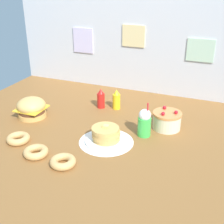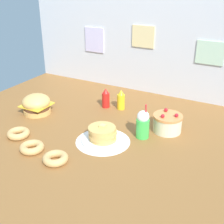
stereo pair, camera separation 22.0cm
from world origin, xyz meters
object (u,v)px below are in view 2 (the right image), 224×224
object	(u,v)px
ketchup_bottle	(106,98)
donut_pink_glaze	(18,133)
burger	(37,104)
mustard_bottle	(121,100)
cream_soda_cup	(143,124)
pancake_stack	(103,135)
donut_chocolate	(32,147)
layer_cake	(167,123)
donut_vanilla	(55,158)

from	to	relation	value
ketchup_bottle	donut_pink_glaze	world-z (taller)	ketchup_bottle
ketchup_bottle	burger	bearing A→B (deg)	-139.40
mustard_bottle	cream_soda_cup	xyz separation A→B (m)	(0.35, -0.36, 0.02)
pancake_stack	donut_chocolate	xyz separation A→B (m)	(-0.35, -0.32, -0.03)
donut_pink_glaze	burger	bearing A→B (deg)	111.97
layer_cake	mustard_bottle	distance (m)	0.51
donut_pink_glaze	layer_cake	bearing A→B (deg)	32.88
cream_soda_cup	donut_chocolate	xyz separation A→B (m)	(-0.56, -0.51, -0.07)
burger	donut_pink_glaze	xyz separation A→B (m)	(0.15, -0.37, -0.05)
pancake_stack	donut_chocolate	size ratio (longest dim) A/B	1.83
burger	mustard_bottle	xyz separation A→B (m)	(0.56, 0.40, 0.00)
donut_vanilla	pancake_stack	bearing A→B (deg)	68.87
ketchup_bottle	mustard_bottle	size ratio (longest dim) A/B	1.00
burger	ketchup_bottle	bearing A→B (deg)	40.60
mustard_bottle	donut_pink_glaze	size ratio (longest dim) A/B	1.08
pancake_stack	ketchup_bottle	xyz separation A→B (m)	(-0.27, 0.52, 0.03)
pancake_stack	donut_chocolate	world-z (taller)	pancake_stack
pancake_stack	donut_vanilla	xyz separation A→B (m)	(-0.13, -0.35, -0.03)
donut_chocolate	donut_vanilla	size ratio (longest dim) A/B	1.00
cream_soda_cup	donut_pink_glaze	distance (m)	0.88
cream_soda_cup	donut_pink_glaze	xyz separation A→B (m)	(-0.77, -0.41, -0.07)
burger	donut_vanilla	world-z (taller)	burger
layer_cake	donut_vanilla	size ratio (longest dim) A/B	1.34
burger	ketchup_bottle	size ratio (longest dim) A/B	1.33
mustard_bottle	donut_vanilla	size ratio (longest dim) A/B	1.08
cream_soda_cup	donut_chocolate	size ratio (longest dim) A/B	1.61
layer_cake	donut_vanilla	distance (m)	0.84
donut_pink_glaze	donut_vanilla	size ratio (longest dim) A/B	1.00
donut_chocolate	donut_vanilla	xyz separation A→B (m)	(0.21, -0.03, 0.00)
layer_cake	donut_chocolate	distance (m)	0.96
donut_chocolate	pancake_stack	bearing A→B (deg)	42.49
burger	layer_cake	distance (m)	1.06
layer_cake	mustard_bottle	world-z (taller)	mustard_bottle
burger	mustard_bottle	world-z (taller)	mustard_bottle
ketchup_bottle	donut_vanilla	world-z (taller)	ketchup_bottle
layer_cake	donut_chocolate	size ratio (longest dim) A/B	1.34
layer_cake	donut_chocolate	bearing A→B (deg)	-135.34
donut_pink_glaze	donut_chocolate	bearing A→B (deg)	-24.53
donut_vanilla	donut_chocolate	bearing A→B (deg)	172.51
burger	donut_pink_glaze	distance (m)	0.40
burger	donut_pink_glaze	bearing A→B (deg)	-68.03
donut_pink_glaze	donut_vanilla	world-z (taller)	same
burger	donut_chocolate	xyz separation A→B (m)	(0.36, -0.46, -0.05)
mustard_bottle	cream_soda_cup	distance (m)	0.50
cream_soda_cup	donut_vanilla	distance (m)	0.64
mustard_bottle	donut_pink_glaze	xyz separation A→B (m)	(-0.42, -0.77, -0.05)
donut_pink_glaze	donut_chocolate	world-z (taller)	same
cream_soda_cup	donut_pink_glaze	world-z (taller)	cream_soda_cup
ketchup_bottle	mustard_bottle	xyz separation A→B (m)	(0.13, 0.03, 0.00)
layer_cake	donut_pink_glaze	size ratio (longest dim) A/B	1.34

